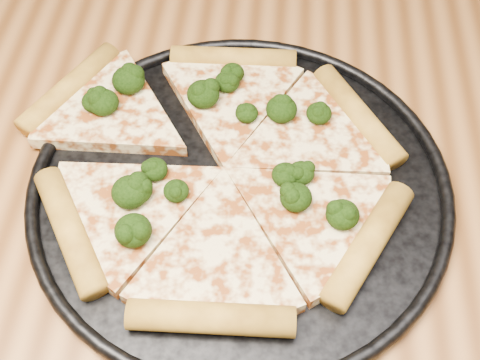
{
  "coord_description": "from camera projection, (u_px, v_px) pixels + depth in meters",
  "views": [
    {
      "loc": [
        0.14,
        -0.35,
        1.26
      ],
      "look_at": [
        0.11,
        0.01,
        0.77
      ],
      "focal_mm": 46.88,
      "sensor_mm": 36.0,
      "label": 1
    }
  ],
  "objects": [
    {
      "name": "pizza_pan",
      "position": [
        240.0,
        185.0,
        0.62
      ],
      "size": [
        0.42,
        0.42,
        0.02
      ],
      "color": "black",
      "rests_on": "dining_table"
    },
    {
      "name": "dining_table",
      "position": [
        141.0,
        239.0,
        0.69
      ],
      "size": [
        1.2,
        0.9,
        0.75
      ],
      "color": "#945D2D",
      "rests_on": "ground"
    },
    {
      "name": "broccoli_florets",
      "position": [
        200.0,
        142.0,
        0.62
      ],
      "size": [
        0.29,
        0.24,
        0.03
      ],
      "color": "black",
      "rests_on": "pizza"
    },
    {
      "name": "pizza",
      "position": [
        218.0,
        165.0,
        0.62
      ],
      "size": [
        0.41,
        0.35,
        0.03
      ],
      "rotation": [
        0.0,
        0.0,
        0.03
      ],
      "color": "beige",
      "rests_on": "pizza_pan"
    }
  ]
}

